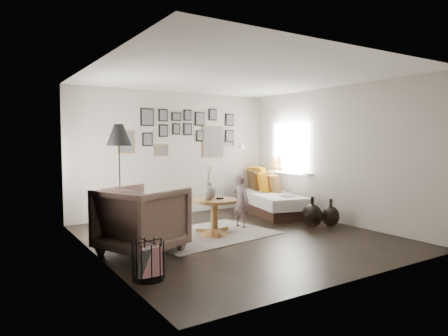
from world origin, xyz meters
TOP-DOWN VIEW (x-y plane):
  - ground at (0.00, 0.00)m, footprint 4.80×4.80m
  - wall_back at (0.00, 2.40)m, footprint 4.50×0.00m
  - wall_front at (0.00, -2.40)m, footprint 4.50×0.00m
  - wall_left at (-2.25, 0.00)m, footprint 0.00×4.80m
  - wall_right at (2.25, 0.00)m, footprint 0.00×4.80m
  - ceiling at (0.00, 0.00)m, footprint 4.80×4.80m
  - door_left at (-2.23, 1.20)m, footprint 0.00×2.14m
  - window_right at (2.18, 1.34)m, footprint 0.15×1.32m
  - gallery_wall at (0.29, 2.38)m, footprint 2.74×0.03m
  - wall_sconce at (1.55, 2.13)m, footprint 0.18×0.36m
  - rug at (-0.37, 0.37)m, footprint 2.37×1.82m
  - pedestal_table at (-0.27, 0.30)m, footprint 0.77×0.77m
  - vase at (-0.35, 0.32)m, footprint 0.22×0.22m
  - candles at (-0.16, 0.30)m, footprint 0.13×0.13m
  - daybed at (1.75, 1.37)m, footprint 1.30×2.11m
  - magazine_on_daybed at (1.70, 0.72)m, footprint 0.24×0.31m
  - armchair at (-1.66, -0.05)m, footprint 1.36×1.34m
  - armchair_cushion at (-1.63, 0.00)m, footprint 0.56×0.57m
  - floor_lamp at (-1.50, 1.42)m, footprint 0.43×0.43m
  - magazine_basket at (-2.00, -1.11)m, footprint 0.40×0.40m
  - demijohn_large at (1.53, -0.15)m, footprint 0.37×0.37m
  - demijohn_small at (1.88, -0.27)m, footprint 0.33×0.33m
  - child at (0.44, 0.54)m, footprint 0.29×0.39m

SIDE VIEW (x-z plane):
  - ground at x=0.00m, z-range 0.00..0.00m
  - rug at x=-0.37m, z-range 0.00..0.01m
  - demijohn_small at x=1.88m, z-range -0.06..0.45m
  - demijohn_large at x=1.53m, z-range -0.06..0.50m
  - magazine_basket at x=-2.00m, z-range 0.00..0.44m
  - pedestal_table at x=-0.27m, z-range -0.02..0.58m
  - daybed at x=1.75m, z-range -0.18..0.79m
  - magazine_on_daybed at x=1.70m, z-range 0.45..0.46m
  - armchair at x=-1.66m, z-range 0.00..0.94m
  - armchair_cushion at x=-1.63m, z-range 0.38..0.58m
  - child at x=0.44m, z-range 0.00..0.97m
  - candles at x=-0.16m, z-range 0.60..0.88m
  - vase at x=-0.35m, z-range 0.50..1.05m
  - window_right at x=2.18m, z-range 0.28..1.58m
  - door_left at x=-2.23m, z-range -0.02..2.12m
  - wall_back at x=0.00m, z-range -0.95..3.55m
  - wall_front at x=0.00m, z-range -0.95..3.55m
  - wall_left at x=-2.25m, z-range -1.10..3.70m
  - wall_right at x=2.25m, z-range -1.10..3.70m
  - wall_sconce at x=1.55m, z-range 1.38..1.54m
  - floor_lamp at x=-1.50m, z-range 0.67..2.53m
  - gallery_wall at x=0.29m, z-range 1.20..2.28m
  - ceiling at x=0.00m, z-range 2.60..2.60m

